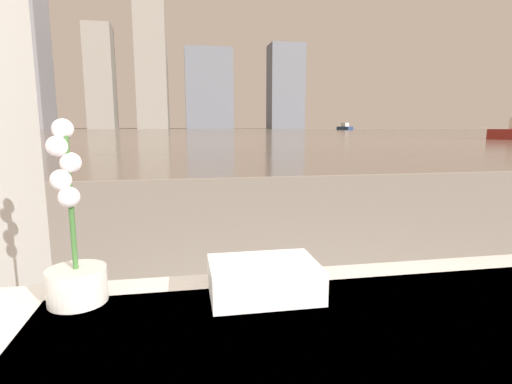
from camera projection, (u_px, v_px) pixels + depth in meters
potted_orchid at (74, 255)px, 0.92m from camera, size 0.13×0.13×0.42m
towel_stack at (264, 279)px, 0.97m from camera, size 0.26×0.19×0.08m
harbor_water at (186, 132)px, 60.51m from camera, size 180.00×110.00×0.01m
harbor_boat_2 at (345, 127)px, 86.72m from camera, size 2.42×4.28×1.52m
skyline_tower_1 at (100, 78)px, 108.67m from camera, size 7.19×6.93×27.73m
skyline_tower_2 at (152, 69)px, 110.68m from camera, size 8.04×13.09×32.86m
skyline_tower_3 at (209, 89)px, 114.28m from camera, size 13.39×7.16×22.47m
skyline_tower_4 at (285, 87)px, 118.10m from camera, size 9.90×8.27×24.26m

